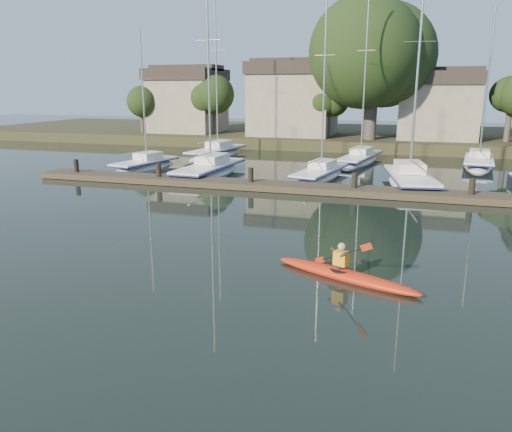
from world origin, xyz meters
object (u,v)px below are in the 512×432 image
(dock, at_px, (301,188))
(sailboat_1, at_px, (209,177))
(kayak, at_px, (345,273))
(sailboat_7, at_px, (478,169))
(sailboat_3, at_px, (409,188))
(sailboat_0, at_px, (146,170))
(sailboat_5, at_px, (217,158))
(sailboat_2, at_px, (320,180))
(sailboat_6, at_px, (359,164))

(dock, relative_size, sailboat_1, 2.26)
(kayak, bearing_deg, sailboat_7, 97.56)
(sailboat_7, bearing_deg, sailboat_3, -111.07)
(sailboat_0, bearing_deg, sailboat_3, 7.03)
(sailboat_1, relative_size, sailboat_5, 1.00)
(sailboat_7, bearing_deg, sailboat_0, -154.49)
(sailboat_2, bearing_deg, sailboat_0, -170.80)
(sailboat_1, bearing_deg, kayak, -52.82)
(sailboat_1, relative_size, sailboat_2, 1.13)
(sailboat_2, bearing_deg, sailboat_3, -0.94)
(sailboat_1, bearing_deg, sailboat_2, 11.24)
(sailboat_5, height_order, sailboat_7, sailboat_5)
(sailboat_0, height_order, sailboat_2, sailboat_2)
(sailboat_1, bearing_deg, dock, -24.68)
(sailboat_0, xyz_separation_m, sailboat_5, (2.40, 8.13, -0.01))
(kayak, height_order, sailboat_3, sailboat_3)
(kayak, height_order, sailboat_5, sailboat_5)
(kayak, xyz_separation_m, sailboat_6, (-2.16, 25.67, -0.36))
(sailboat_0, bearing_deg, sailboat_2, 10.15)
(kayak, distance_m, sailboat_3, 16.71)
(sailboat_3, height_order, sailboat_7, sailboat_3)
(sailboat_2, bearing_deg, sailboat_6, 87.26)
(dock, xyz_separation_m, sailboat_1, (-7.17, 3.73, -0.41))
(dock, height_order, sailboat_0, sailboat_0)
(sailboat_2, bearing_deg, dock, -83.15)
(sailboat_6, xyz_separation_m, sailboat_7, (8.78, 0.35, -0.02))
(sailboat_6, bearing_deg, sailboat_3, -56.93)
(sailboat_0, xyz_separation_m, sailboat_2, (12.99, -0.12, 0.02))
(sailboat_0, distance_m, sailboat_3, 18.72)
(sailboat_0, bearing_deg, dock, -10.53)
(sailboat_3, height_order, sailboat_6, sailboat_6)
(dock, relative_size, sailboat_2, 2.56)
(sailboat_0, height_order, sailboat_3, sailboat_3)
(sailboat_5, bearing_deg, sailboat_6, 6.13)
(sailboat_2, relative_size, sailboat_6, 0.91)
(dock, bearing_deg, sailboat_1, 152.48)
(sailboat_3, bearing_deg, sailboat_0, 166.24)
(sailboat_2, bearing_deg, sailboat_7, 48.04)
(dock, relative_size, sailboat_0, 3.07)
(sailboat_0, height_order, sailboat_6, sailboat_6)
(sailboat_0, height_order, sailboat_7, sailboat_7)
(sailboat_3, height_order, sailboat_5, sailboat_5)
(sailboat_2, distance_m, sailboat_3, 5.79)
(sailboat_1, xyz_separation_m, sailboat_3, (13.10, 0.02, -0.01))
(sailboat_5, distance_m, sailboat_6, 12.36)
(sailboat_1, distance_m, sailboat_5, 9.88)
(dock, bearing_deg, sailboat_3, 32.36)
(sailboat_1, height_order, sailboat_3, sailboat_1)
(sailboat_5, bearing_deg, dock, -44.28)
(kayak, distance_m, sailboat_6, 25.76)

